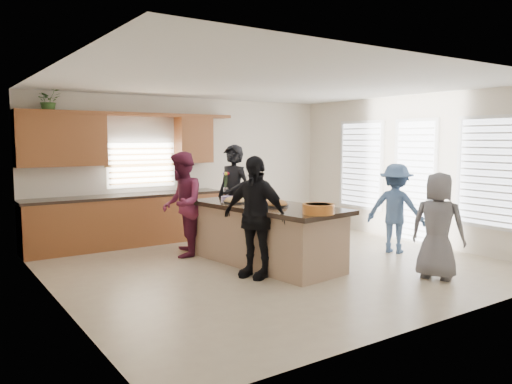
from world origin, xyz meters
TOP-DOWN VIEW (x-y plane):
  - floor at (0.00, 0.00)m, footprint 6.50×6.50m
  - room_shell at (0.00, 0.00)m, footprint 6.52×6.02m
  - back_cabinetry at (-1.47, 2.73)m, footprint 4.08×0.66m
  - right_wall_glazing at (3.22, -0.13)m, footprint 0.06×4.00m
  - island at (-0.09, 0.10)m, footprint 1.49×2.83m
  - platter_front at (-0.09, -0.15)m, footprint 0.40×0.40m
  - platter_mid at (-0.03, 0.35)m, footprint 0.41×0.41m
  - platter_back at (-0.38, 0.57)m, footprint 0.37×0.37m
  - salad_bowl at (-0.08, -1.11)m, footprint 0.44×0.44m
  - clear_cup at (0.32, -0.79)m, footprint 0.08×0.08m
  - plate_stack at (-0.26, 1.01)m, footprint 0.21×0.21m
  - flower_vase at (-0.08, 1.31)m, footprint 0.14×0.14m
  - potted_plant at (-2.67, 2.82)m, footprint 0.44×0.39m
  - woman_left_back at (0.03, 1.29)m, footprint 0.61×0.78m
  - woman_left_mid at (-0.94, 1.36)m, footprint 1.00×1.07m
  - woman_left_front at (-0.65, -0.40)m, footprint 0.79×1.10m
  - woman_right_back at (2.25, -0.48)m, footprint 0.96×1.15m
  - woman_right_front at (1.43, -1.92)m, footprint 0.73×0.87m

SIDE VIEW (x-z plane):
  - floor at x=0.00m, z-range 0.00..0.00m
  - island at x=-0.09m, z-range -0.02..0.93m
  - woman_right_front at x=1.43m, z-range 0.00..1.51m
  - woman_right_back at x=2.25m, z-range 0.00..1.55m
  - woman_left_front at x=-0.65m, z-range 0.00..1.74m
  - woman_left_mid at x=-0.94m, z-range 0.00..1.76m
  - back_cabinetry at x=-1.47m, z-range -0.32..2.14m
  - woman_left_back at x=0.03m, z-range 0.00..1.87m
  - platter_back at x=-0.38m, z-range 0.90..1.05m
  - platter_front at x=-0.09m, z-range 0.90..1.06m
  - platter_mid at x=-0.03m, z-range 0.89..1.06m
  - plate_stack at x=-0.26m, z-range 0.95..1.01m
  - clear_cup at x=0.32m, z-range 0.95..1.05m
  - salad_bowl at x=-0.08m, z-range 0.96..1.10m
  - flower_vase at x=-0.08m, z-range 0.96..1.41m
  - right_wall_glazing at x=3.22m, z-range 0.22..2.47m
  - room_shell at x=0.00m, z-range 0.50..3.31m
  - potted_plant at x=-2.67m, z-range 2.40..2.83m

